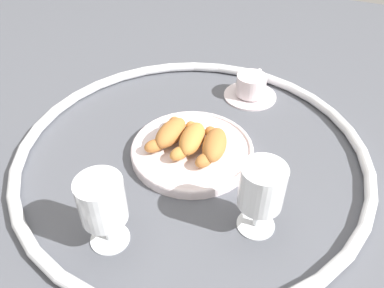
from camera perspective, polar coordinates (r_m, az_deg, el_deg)
The scene contains 9 objects.
ground_plane at distance 0.83m, azimuth 0.03°, elevation -1.53°, with size 2.20×2.20×0.00m, color #4C4F56.
table_chrome_rim at distance 0.82m, azimuth 0.03°, elevation -0.90°, with size 0.75×0.75×0.02m, color silver.
pastry_plate at distance 0.82m, azimuth 0.00°, elevation -0.94°, with size 0.26×0.26×0.02m.
croissant_large at distance 0.79m, azimuth 3.17°, elevation -0.13°, with size 0.13×0.08×0.04m.
croissant_small at distance 0.80m, azimuth -0.22°, elevation 0.72°, with size 0.14×0.07×0.04m.
croissant_extra at distance 0.81m, azimuth -3.48°, elevation 1.55°, with size 0.14×0.07×0.04m.
coffee_cup_near at distance 1.00m, azimuth 8.78°, elevation 8.32°, with size 0.14×0.14×0.06m.
juice_glass_left at distance 0.64m, azimuth 10.32°, elevation -6.72°, with size 0.08×0.08×0.14m.
juice_glass_right at distance 0.62m, azimuth -13.23°, elevation -8.60°, with size 0.08×0.08×0.14m.
Camera 1 is at (-0.56, -0.24, 0.55)m, focal length 35.79 mm.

